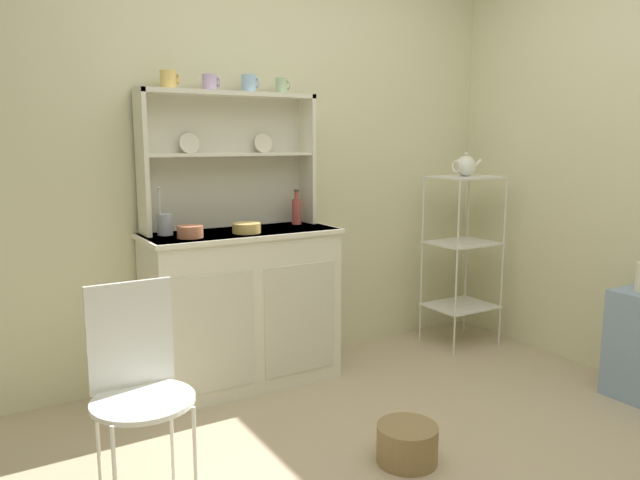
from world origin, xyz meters
TOP-DOWN VIEW (x-y plane):
  - wall_back at (0.00, 1.62)m, footprint 3.84×0.05m
  - hutch_cabinet at (-0.28, 1.37)m, footprint 1.06×0.45m
  - hutch_shelf_unit at (-0.28, 1.53)m, footprint 0.99×0.18m
  - bakers_rack at (1.24, 1.24)m, footprint 0.43×0.35m
  - wire_chair at (-1.08, 0.47)m, footprint 0.36×0.36m
  - floor_basket at (-0.03, 0.24)m, footprint 0.26×0.26m
  - cup_gold_0 at (-0.61, 1.49)m, footprint 0.10×0.08m
  - cup_lilac_1 at (-0.39, 1.49)m, footprint 0.09×0.08m
  - cup_sky_2 at (-0.16, 1.49)m, footprint 0.09×0.08m
  - cup_sage_3 at (0.04, 1.49)m, footprint 0.08×0.07m
  - bowl_mixing_large at (-0.59, 1.29)m, footprint 0.13×0.13m
  - bowl_floral_medium at (-0.28, 1.29)m, footprint 0.15×0.15m
  - jam_bottle at (0.11, 1.45)m, footprint 0.06×0.06m
  - utensil_jar at (-0.67, 1.45)m, footprint 0.08×0.08m
  - porcelain_teapot at (1.23, 1.24)m, footprint 0.22×0.13m

SIDE VIEW (x-z plane):
  - floor_basket at x=-0.03m, z-range 0.00..0.16m
  - hutch_cabinet at x=-0.28m, z-range 0.01..0.88m
  - wire_chair at x=-1.08m, z-range 0.09..0.94m
  - bakers_rack at x=1.24m, z-range 0.13..1.25m
  - bowl_floral_medium at x=-0.28m, z-range 0.86..0.92m
  - bowl_mixing_large at x=-0.59m, z-range 0.86..0.93m
  - utensil_jar at x=-0.67m, z-range 0.80..1.05m
  - jam_bottle at x=0.11m, z-range 0.84..1.05m
  - porcelain_teapot at x=1.23m, z-range 1.11..1.26m
  - wall_back at x=0.00m, z-range 0.00..2.50m
  - hutch_shelf_unit at x=-0.28m, z-range 0.92..1.67m
  - cup_lilac_1 at x=-0.39m, z-range 1.61..1.69m
  - cup_sage_3 at x=0.04m, z-range 1.61..1.70m
  - cup_gold_0 at x=-0.61m, z-range 1.61..1.70m
  - cup_sky_2 at x=-0.16m, z-range 1.61..1.70m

